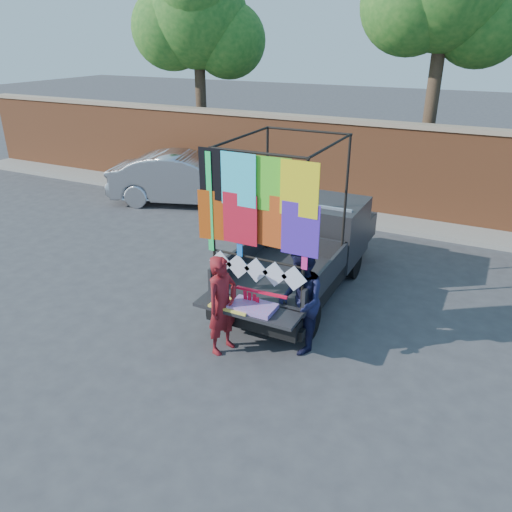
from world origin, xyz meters
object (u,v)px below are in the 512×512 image
at_px(man, 300,301).
at_px(pickup_truck, 311,245).
at_px(woman, 222,305).
at_px(sedan, 187,179).

bearing_deg(man, pickup_truck, 167.01).
bearing_deg(woman, pickup_truck, 6.21).
bearing_deg(man, sedan, -163.49).
bearing_deg(woman, man, -48.41).
distance_m(pickup_truck, man, 2.49).
relative_size(pickup_truck, man, 2.88).
bearing_deg(man, woman, -91.38).
bearing_deg(pickup_truck, woman, -96.96).
relative_size(pickup_truck, sedan, 1.11).
xyz_separation_m(sedan, woman, (4.87, -6.28, 0.07)).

